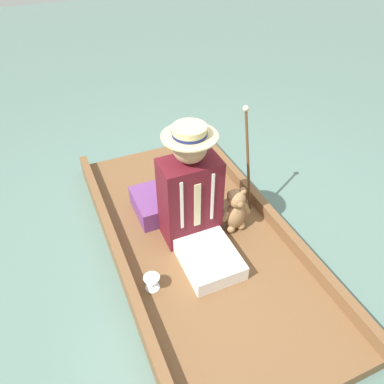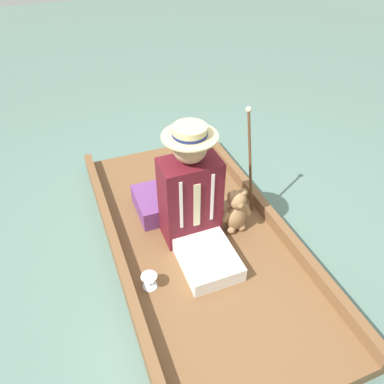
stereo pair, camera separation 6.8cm
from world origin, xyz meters
The scene contains 7 objects.
ground_plane centered at (0.00, 0.00, 0.00)m, with size 16.00×16.00×0.00m, color slate.
punt_boat centered at (0.00, 0.00, 0.06)m, with size 1.19×2.42×0.20m.
seat_cushion centered at (0.07, -0.38, 0.19)m, with size 0.54×0.37×0.15m.
seated_person centered at (0.03, -0.01, 0.45)m, with size 0.38×0.70×0.87m.
teddy_bear centered at (-0.28, 0.01, 0.28)m, with size 0.25×0.15×0.36m.
wine_glass centered at (0.43, 0.28, 0.18)m, with size 0.10×0.10×0.10m.
walking_cane centered at (-0.50, -0.24, 0.57)m, with size 0.04×0.23×0.78m.
Camera 2 is at (0.71, 1.70, 2.05)m, focal length 35.00 mm.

